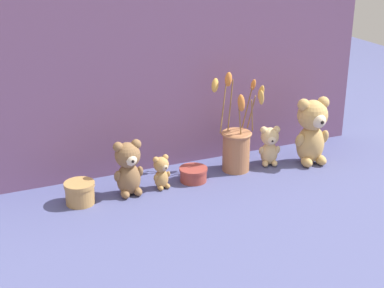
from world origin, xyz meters
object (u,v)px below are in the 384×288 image
teddy_bear_small (270,145)px  decorative_tin_tall (80,193)px  flower_vase (237,144)px  teddy_bear_large (312,130)px  teddy_bear_tiny (161,171)px  teddy_bear_medium (128,167)px  decorative_tin_short (194,174)px

teddy_bear_small → decorative_tin_tall: size_ratio=1.52×
teddy_bear_small → flower_vase: flower_vase is taller
teddy_bear_large → teddy_bear_tiny: size_ratio=2.14×
teddy_bear_medium → flower_vase: flower_vase is taller
teddy_bear_medium → flower_vase: (0.40, 0.03, 0.00)m
teddy_bear_medium → decorative_tin_short: size_ratio=1.94×
teddy_bear_small → decorative_tin_tall: 0.68m
teddy_bear_small → decorative_tin_tall: (-0.68, -0.03, -0.04)m
teddy_bear_medium → decorative_tin_tall: 0.17m
teddy_bear_large → teddy_bear_tiny: 0.56m
decorative_tin_short → teddy_bear_small: bearing=3.4°
teddy_bear_small → decorative_tin_short: 0.30m
flower_vase → teddy_bear_large: bearing=-10.7°
flower_vase → decorative_tin_tall: size_ratio=3.65×
teddy_bear_medium → teddy_bear_small: size_ratio=1.27×
decorative_tin_tall → teddy_bear_tiny: bearing=0.6°
decorative_tin_short → teddy_bear_large: bearing=-3.5°
teddy_bear_tiny → decorative_tin_tall: size_ratio=1.20×
teddy_bear_medium → decorative_tin_tall: (-0.16, -0.00, -0.06)m
teddy_bear_large → teddy_bear_small: size_ratio=1.69×
teddy_bear_large → decorative_tin_tall: bearing=178.9°
teddy_bear_medium → teddy_bear_small: 0.53m
teddy_bear_small → flower_vase: bearing=177.2°
teddy_bear_large → decorative_tin_short: size_ratio=2.57×
decorative_tin_short → teddy_bear_tiny: bearing=-176.0°
flower_vase → decorative_tin_tall: (-0.56, -0.03, -0.06)m
teddy_bear_large → decorative_tin_tall: teddy_bear_large is taller
teddy_bear_small → decorative_tin_short: (-0.30, -0.02, -0.05)m
teddy_bear_small → decorative_tin_tall: teddy_bear_small is taller
teddy_bear_small → teddy_bear_tiny: bearing=-176.5°
decorative_tin_tall → flower_vase: bearing=3.6°
teddy_bear_tiny → flower_vase: bearing=6.3°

